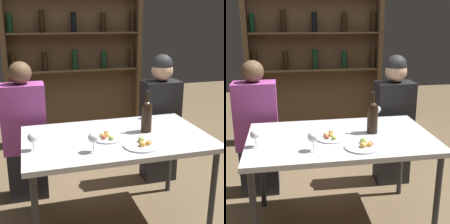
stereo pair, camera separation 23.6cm
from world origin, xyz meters
The scene contains 11 objects.
ground_plane centered at (0.00, 0.00, 0.00)m, with size 10.00×10.00×0.00m, color brown.
dining_table centered at (0.00, 0.00, 0.68)m, with size 1.35×0.82×0.75m.
wine_rack_wall centered at (0.00, 1.91, 1.11)m, with size 1.73×0.21×2.13m.
wine_bottle centered at (0.25, 0.04, 0.88)m, with size 0.08×0.08×0.32m.
wine_glass_0 centered at (-0.22, -0.23, 0.84)m, with size 0.07×0.07×0.13m.
wine_glass_1 centered at (0.38, 0.34, 0.83)m, with size 0.06×0.06×0.12m.
wine_glass_2 centered at (-0.60, -0.10, 0.83)m, with size 0.07×0.07×0.12m.
food_plate_0 centered at (0.11, -0.23, 0.76)m, with size 0.24×0.24×0.05m.
food_plate_1 centered at (-0.08, -0.03, 0.76)m, with size 0.23×0.23×0.04m.
seated_person_left centered at (-0.65, 0.61, 0.58)m, with size 0.37×0.22×1.24m.
seated_person_right centered at (0.63, 0.61, 0.62)m, with size 0.35×0.22×1.26m.
Camera 1 is at (-0.61, -2.06, 1.57)m, focal length 50.00 mm.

